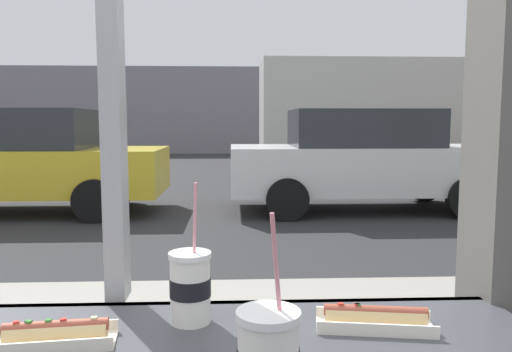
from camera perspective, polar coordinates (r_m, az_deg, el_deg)
The scene contains 8 objects.
ground_plane at distance 9.32m, azimuth -4.40°, elevation -2.97°, with size 60.00×60.00×0.00m, color #2D2D30.
building_facade_far at distance 24.26m, azimuth -3.33°, elevation 7.37°, with size 28.00×1.20×4.02m, color gray.
soda_cup_left at distance 1.16m, azimuth -7.42°, elevation -12.21°, with size 0.10×0.10×0.32m.
hotdog_tray_near at distance 1.14m, azimuth -21.60°, elevation -16.22°, with size 0.24×0.12×0.05m.
hotdog_tray_far at distance 1.17m, azimuth 13.27°, elevation -15.34°, with size 0.26×0.13×0.05m.
parked_car_yellow at distance 9.00m, azimuth -25.37°, elevation 1.62°, with size 4.64×1.96×1.67m.
parked_car_white at distance 8.57m, azimuth 12.01°, elevation 1.89°, with size 4.42×1.94×1.67m.
box_truck at distance 14.69m, azimuth 14.37°, elevation 6.80°, with size 7.34×2.44×3.13m.
Camera 1 is at (0.30, -1.20, 1.46)m, focal length 35.47 mm.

